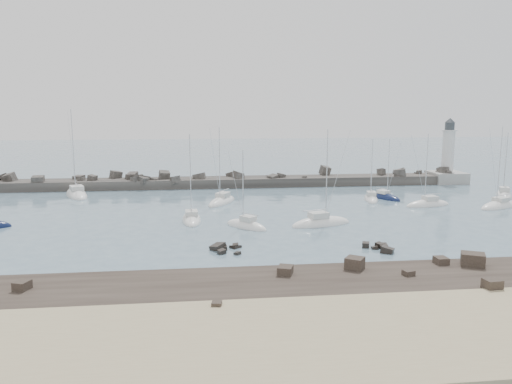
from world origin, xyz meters
TOP-DOWN VIEW (x-y plane):
  - ground at (0.00, 0.00)m, footprint 400.00×400.00m
  - sand_strip at (0.00, -32.00)m, footprint 140.00×14.00m
  - rock_shelf at (-0.14, -21.94)m, footprint 140.00×12.07m
  - rock_cluster_near at (-3.79, -8.66)m, footprint 3.86×3.98m
  - rock_cluster_far at (13.98, -10.88)m, footprint 3.13×3.76m
  - breakwater at (-7.84, 38.01)m, footprint 115.00×7.25m
  - lighthouse at (47.00, 38.00)m, footprint 7.00×7.00m
  - sailboat_0 at (-28.89, 29.93)m, footprint 7.09×11.28m
  - sailboat_2 at (-7.62, 6.77)m, footprint 2.97×8.56m
  - sailboat_3 at (-0.19, 1.82)m, footprint 6.31×6.73m
  - sailboat_4 at (-2.64, 19.70)m, footprint 6.52×9.05m
  - sailboat_5 at (10.20, 2.01)m, footprint 9.38×5.13m
  - sailboat_6 at (26.54, 20.82)m, footprint 4.89×7.59m
  - sailboat_7 at (31.08, 13.32)m, footprint 8.46×4.10m
  - sailboat_8 at (23.50, 19.42)m, footprint 3.87×7.62m
  - sailboat_9 at (42.07, 10.89)m, footprint 9.28×6.55m
  - sailboat_10 at (48.85, 20.18)m, footprint 5.71×8.15m

SIDE VIEW (x-z plane):
  - ground at x=0.00m, z-range 0.00..0.00m
  - sand_strip at x=0.00m, z-range -0.50..0.50m
  - rock_shelf at x=-0.14m, z-range -0.97..1.02m
  - rock_cluster_near at x=-3.79m, z-range -0.82..0.88m
  - sailboat_6 at x=26.54m, z-range -5.65..5.91m
  - sailboat_2 at x=-7.62m, z-range -6.53..6.80m
  - sailboat_9 at x=42.07m, z-range -6.93..7.20m
  - sailboat_7 at x=31.08m, z-range -6.32..6.60m
  - sailboat_8 at x=23.50m, z-range -5.71..6.00m
  - rock_cluster_far at x=13.98m, z-range -0.52..0.81m
  - sailboat_3 at x=-0.19m, z-range -5.55..5.85m
  - sailboat_4 at x=-2.64m, z-range -6.85..7.15m
  - sailboat_0 at x=-28.89m, z-range -8.35..8.65m
  - sailboat_5 at x=10.20m, z-range -6.99..7.30m
  - sailboat_10 at x=48.85m, z-range -6.21..6.53m
  - breakwater at x=-7.84m, z-range -2.29..2.98m
  - lighthouse at x=47.00m, z-range -4.21..10.39m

